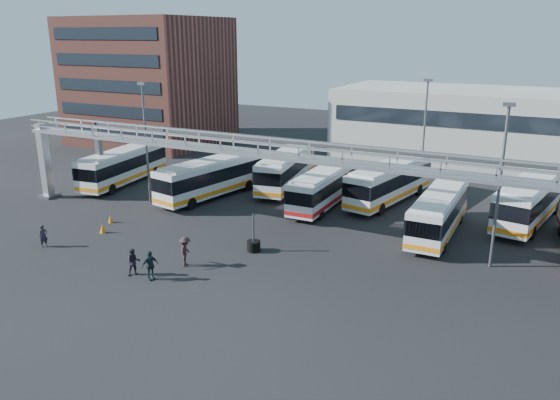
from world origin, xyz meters
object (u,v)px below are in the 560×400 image
at_px(tire_stack, 254,245).
at_px(light_pole_mid, 500,178).
at_px(pedestrian_b, 134,262).
at_px(cone_right, 111,219).
at_px(bus_3, 286,168).
at_px(bus_2, 211,177).
at_px(bus_7, 531,199).
at_px(bus_6, 439,212).
at_px(light_pole_left, 146,137).
at_px(bus_0, 123,165).
at_px(pedestrian_d, 150,266).
at_px(bus_4, 324,186).
at_px(light_pole_back, 424,130).
at_px(pedestrian_a, 43,236).
at_px(cone_left, 103,228).
at_px(bus_5, 389,181).
at_px(pedestrian_c, 186,251).

bearing_deg(tire_stack, light_pole_mid, 17.60).
distance_m(pedestrian_b, cone_right, 10.51).
distance_m(bus_3, tire_stack, 16.07).
distance_m(bus_2, bus_7, 26.14).
bearing_deg(bus_6, light_pole_left, -172.66).
height_order(light_pole_mid, tire_stack, light_pole_mid).
height_order(bus_0, pedestrian_d, bus_0).
bearing_deg(bus_4, light_pole_back, 52.67).
height_order(bus_2, pedestrian_d, bus_2).
bearing_deg(bus_0, bus_3, 15.74).
height_order(pedestrian_a, pedestrian_d, pedestrian_d).
height_order(bus_6, cone_left, bus_6).
xyz_separation_m(bus_4, cone_right, (-13.02, -11.38, -1.44)).
xyz_separation_m(bus_7, pedestrian_b, (-20.46, -21.30, -1.09)).
height_order(bus_3, bus_5, bus_5).
xyz_separation_m(light_pole_mid, bus_2, (-24.06, 4.62, -3.83)).
relative_size(bus_0, pedestrian_c, 5.85).
distance_m(bus_0, pedestrian_b, 21.89).
bearing_deg(bus_2, bus_5, 32.32).
relative_size(bus_4, cone_left, 14.49).
relative_size(light_pole_mid, pedestrian_d, 5.65).
xyz_separation_m(light_pole_left, bus_4, (13.86, 5.73, -3.98)).
relative_size(pedestrian_a, pedestrian_b, 0.93).
xyz_separation_m(bus_6, pedestrian_b, (-14.80, -15.41, -0.92)).
distance_m(bus_0, bus_7, 36.09).
xyz_separation_m(bus_2, bus_3, (4.44, 5.95, -0.02)).
bearing_deg(bus_0, pedestrian_d, -50.56).
bearing_deg(bus_4, pedestrian_d, -101.86).
relative_size(bus_0, cone_right, 18.22).
bearing_deg(cone_left, light_pole_back, 50.16).
bearing_deg(pedestrian_b, light_pole_mid, -19.53).
distance_m(bus_2, bus_4, 10.14).
distance_m(cone_left, cone_right, 2.26).
distance_m(cone_left, tire_stack, 11.76).
relative_size(pedestrian_b, tire_stack, 0.65).
bearing_deg(bus_3, pedestrian_a, -120.26).
distance_m(light_pole_mid, bus_6, 7.12).
height_order(light_pole_mid, bus_6, light_pole_mid).
distance_m(bus_7, pedestrian_c, 26.37).
distance_m(pedestrian_a, pedestrian_d, 9.97).
xyz_separation_m(bus_0, pedestrian_b, (15.20, -15.72, -1.02)).
bearing_deg(bus_6, bus_0, 179.08).
relative_size(pedestrian_a, cone_right, 2.52).
xyz_separation_m(bus_6, pedestrian_c, (-12.86, -12.85, -0.79)).
height_order(cone_left, cone_right, cone_left).
height_order(light_pole_back, bus_0, light_pole_back).
height_order(light_pole_left, bus_7, light_pole_left).
bearing_deg(bus_3, cone_right, -125.84).
height_order(bus_4, cone_right, bus_4).
relative_size(light_pole_back, pedestrian_d, 5.65).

